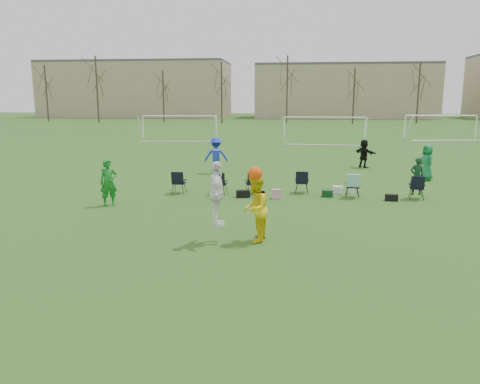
# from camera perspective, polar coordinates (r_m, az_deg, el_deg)

# --- Properties ---
(ground) EXTENTS (260.00, 260.00, 0.00)m
(ground) POSITION_cam_1_polar(r_m,az_deg,el_deg) (12.35, 0.77, -7.59)
(ground) COLOR #2C561B
(ground) RESTS_ON ground
(fielder_green_near) EXTENTS (0.78, 0.71, 1.78)m
(fielder_green_near) POSITION_cam_1_polar(r_m,az_deg,el_deg) (18.37, -15.73, 1.11)
(fielder_green_near) COLOR #147520
(fielder_green_near) RESTS_ON ground
(fielder_blue) EXTENTS (1.35, 0.87, 1.97)m
(fielder_blue) POSITION_cam_1_polar(r_m,az_deg,el_deg) (25.72, -2.93, 4.50)
(fielder_blue) COLOR #1A34C8
(fielder_blue) RESTS_ON ground
(fielder_green_far) EXTENTS (0.78, 1.00, 1.80)m
(fielder_green_far) POSITION_cam_1_polar(r_m,az_deg,el_deg) (25.11, 21.85, 3.35)
(fielder_green_far) COLOR #14733C
(fielder_green_far) RESTS_ON ground
(fielder_black) EXTENTS (1.33, 1.54, 1.68)m
(fielder_black) POSITION_cam_1_polar(r_m,az_deg,el_deg) (28.71, 14.87, 4.55)
(fielder_black) COLOR black
(fielder_black) RESTS_ON ground
(center_contest) EXTENTS (1.80, 1.25, 2.67)m
(center_contest) POSITION_cam_1_polar(r_m,az_deg,el_deg) (13.09, 0.01, -1.23)
(center_contest) COLOR white
(center_contest) RESTS_ON ground
(sideline_setup) EXTENTS (10.54, 1.87, 1.69)m
(sideline_setup) POSITION_cam_1_polar(r_m,az_deg,el_deg) (19.83, 7.73, 1.02)
(sideline_setup) COLOR #0E351C
(sideline_setup) RESTS_ON ground
(goal_left) EXTENTS (7.39, 0.76, 2.46)m
(goal_left) POSITION_cam_1_polar(r_m,az_deg,el_deg) (47.02, -7.38, 8.61)
(goal_left) COLOR white
(goal_left) RESTS_ON ground
(goal_mid) EXTENTS (7.40, 0.63, 2.46)m
(goal_mid) POSITION_cam_1_polar(r_m,az_deg,el_deg) (43.78, 10.26, 8.34)
(goal_mid) COLOR white
(goal_mid) RESTS_ON ground
(goal_right) EXTENTS (7.35, 1.14, 2.46)m
(goal_right) POSITION_cam_1_polar(r_m,az_deg,el_deg) (51.85, 23.30, 8.03)
(goal_right) COLOR white
(goal_right) RESTS_ON ground
(tree_line) EXTENTS (110.28, 3.28, 11.40)m
(tree_line) POSITION_cam_1_polar(r_m,az_deg,el_deg) (81.49, 5.91, 11.93)
(tree_line) COLOR #382B21
(tree_line) RESTS_ON ground
(building_row) EXTENTS (126.00, 16.00, 13.00)m
(building_row) POSITION_cam_1_polar(r_m,az_deg,el_deg) (107.80, 9.60, 12.12)
(building_row) COLOR tan
(building_row) RESTS_ON ground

